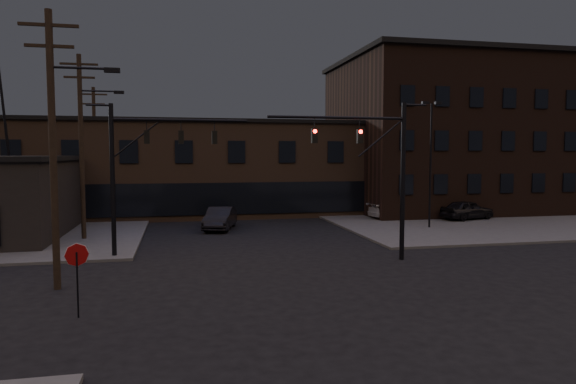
% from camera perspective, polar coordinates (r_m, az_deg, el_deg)
% --- Properties ---
extents(ground, '(140.00, 140.00, 0.00)m').
position_cam_1_polar(ground, '(21.00, 1.23, -10.71)').
color(ground, black).
rests_on(ground, ground).
extents(sidewalk_ne, '(30.00, 30.00, 0.15)m').
position_cam_1_polar(sidewalk_ne, '(49.84, 20.35, -2.18)').
color(sidewalk_ne, '#474744').
rests_on(sidewalk_ne, ground).
extents(building_row, '(40.00, 12.00, 8.00)m').
position_cam_1_polar(building_row, '(47.99, -6.53, 2.52)').
color(building_row, brown).
rests_on(building_row, ground).
extents(building_right, '(22.00, 16.00, 14.00)m').
position_cam_1_polar(building_right, '(52.99, 18.21, 5.74)').
color(building_right, black).
rests_on(building_right, ground).
extents(traffic_signal_near, '(7.12, 0.24, 8.00)m').
position_cam_1_polar(traffic_signal_near, '(26.25, 10.40, 3.11)').
color(traffic_signal_near, black).
rests_on(traffic_signal_near, ground).
extents(traffic_signal_far, '(7.12, 0.24, 8.00)m').
position_cam_1_polar(traffic_signal_far, '(27.82, -16.33, 3.23)').
color(traffic_signal_far, black).
rests_on(traffic_signal_far, ground).
extents(stop_sign, '(0.72, 0.33, 2.48)m').
position_cam_1_polar(stop_sign, '(18.41, -22.41, -7.27)').
color(stop_sign, black).
rests_on(stop_sign, ground).
extents(utility_pole_near, '(3.70, 0.28, 11.00)m').
position_cam_1_polar(utility_pole_near, '(22.26, -24.52, 5.02)').
color(utility_pole_near, black).
rests_on(utility_pole_near, ground).
extents(utility_pole_mid, '(3.70, 0.28, 11.50)m').
position_cam_1_polar(utility_pole_mid, '(34.23, -21.88, 5.12)').
color(utility_pole_mid, black).
rests_on(utility_pole_mid, ground).
extents(utility_pole_far, '(2.20, 0.28, 11.00)m').
position_cam_1_polar(utility_pole_far, '(46.25, -20.67, 4.42)').
color(utility_pole_far, black).
rests_on(utility_pole_far, ground).
extents(lot_light_a, '(1.50, 0.28, 9.14)m').
position_cam_1_polar(lot_light_a, '(38.10, 15.58, 4.22)').
color(lot_light_a, black).
rests_on(lot_light_a, ground).
extents(lot_light_b, '(1.50, 0.28, 9.14)m').
position_cam_1_polar(lot_light_b, '(45.42, 19.36, 4.12)').
color(lot_light_b, black).
rests_on(lot_light_b, ground).
extents(parked_car_lot_a, '(4.94, 3.02, 1.57)m').
position_cam_1_polar(parked_car_lot_a, '(43.86, 19.27, -1.87)').
color(parked_car_lot_a, black).
rests_on(parked_car_lot_a, sidewalk_ne).
extents(parked_car_lot_b, '(4.72, 2.58, 1.30)m').
position_cam_1_polar(parked_car_lot_b, '(43.23, 11.72, -1.99)').
color(parked_car_lot_b, silver).
rests_on(parked_car_lot_b, sidewalk_ne).
extents(car_crossing, '(2.93, 5.15, 1.61)m').
position_cam_1_polar(car_crossing, '(37.28, -7.55, -2.91)').
color(car_crossing, black).
rests_on(car_crossing, ground).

